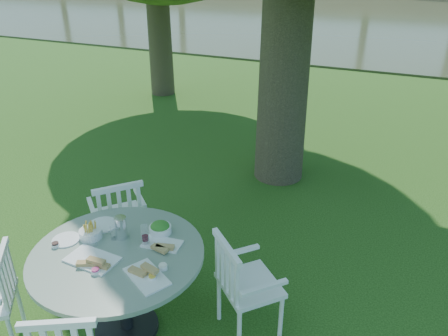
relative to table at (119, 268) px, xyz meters
The scene contains 6 objects.
ground 1.71m from the table, 83.69° to the left, with size 140.00×140.00×0.00m, color #14370B.
table is the anchor object (origin of this frame).
chair_ne 1.00m from the table, 21.52° to the left, with size 0.68×0.68×0.98m.
chair_nw 1.00m from the table, 126.58° to the left, with size 0.68×0.69×0.99m.
tableware 0.24m from the table, 114.93° to the left, with size 1.22×0.83×0.20m.
river 24.57m from the table, 89.60° to the left, with size 100.00×28.00×0.12m, color #333922.
Camera 1 is at (1.78, -3.84, 3.03)m, focal length 35.00 mm.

